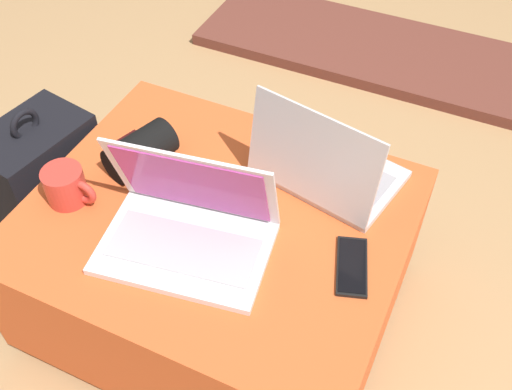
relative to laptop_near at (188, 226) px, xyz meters
name	(u,v)px	position (x,y,z in m)	size (l,w,h in m)	color
ground_plane	(223,306)	(0.02, 0.09, -0.44)	(14.00, 14.00, 0.00)	tan
ottoman	(220,264)	(0.02, 0.09, -0.24)	(0.85, 0.71, 0.39)	maroon
laptop_near	(188,226)	(0.00, 0.00, 0.00)	(0.39, 0.29, 0.24)	silver
laptop_far	(324,167)	(0.20, 0.29, 0.00)	(0.36, 0.29, 0.24)	silver
cell_phone	(352,266)	(0.34, 0.08, -0.05)	(0.11, 0.16, 0.01)	black
backpack	(45,185)	(-0.56, 0.13, -0.24)	(0.29, 0.32, 0.47)	black
wrist_brace	(141,151)	(-0.22, 0.16, 0.00)	(0.14, 0.19, 0.09)	black
coffee_mug	(67,186)	(-0.31, -0.01, -0.01)	(0.13, 0.09, 0.09)	red
fireplace_hearth	(372,49)	(0.02, 1.43, -0.41)	(1.40, 0.50, 0.04)	brown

